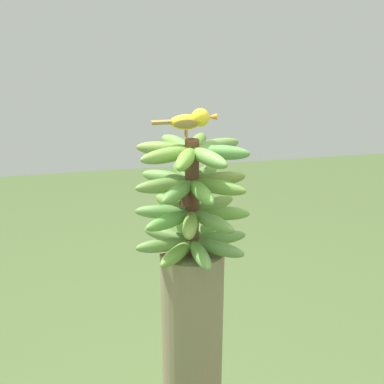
% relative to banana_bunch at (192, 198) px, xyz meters
% --- Properties ---
extents(banana_bunch, '(0.33, 0.33, 0.33)m').
position_rel_banana_bunch_xyz_m(banana_bunch, '(0.00, 0.00, 0.00)').
color(banana_bunch, brown).
rests_on(banana_bunch, banana_tree).
extents(perched_bird, '(0.18, 0.05, 0.08)m').
position_rel_banana_bunch_xyz_m(perched_bird, '(0.00, 0.02, 0.21)').
color(perched_bird, '#C68933').
rests_on(perched_bird, banana_bunch).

